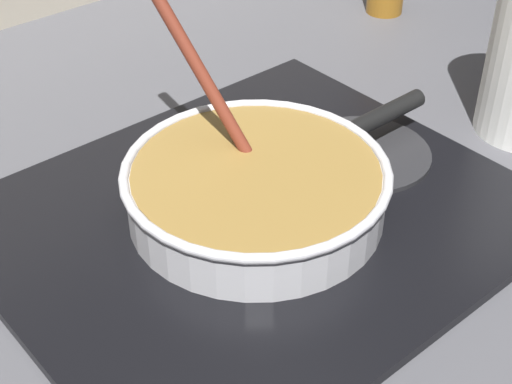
% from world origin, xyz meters
% --- Properties ---
extents(ground, '(2.40, 1.60, 0.04)m').
position_xyz_m(ground, '(0.00, 0.00, -0.02)').
color(ground, '#4C4C51').
extents(hob_plate, '(0.56, 0.48, 0.01)m').
position_xyz_m(hob_plate, '(0.04, 0.14, 0.01)').
color(hob_plate, black).
rests_on(hob_plate, ground).
extents(burner_ring, '(0.17, 0.17, 0.01)m').
position_xyz_m(burner_ring, '(0.04, 0.14, 0.02)').
color(burner_ring, '#592D0C').
rests_on(burner_ring, hob_plate).
extents(spare_burner, '(0.16, 0.16, 0.01)m').
position_xyz_m(spare_burner, '(0.21, 0.14, 0.01)').
color(spare_burner, '#262628').
rests_on(spare_burner, hob_plate).
extents(cooking_pan, '(0.41, 0.32, 0.26)m').
position_xyz_m(cooking_pan, '(0.04, 0.14, 0.05)').
color(cooking_pan, silver).
rests_on(cooking_pan, hob_plate).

